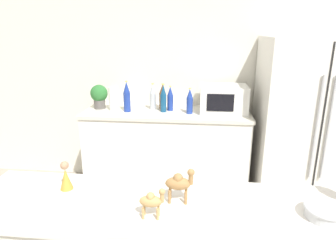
{
  "coord_description": "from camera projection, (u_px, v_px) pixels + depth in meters",
  "views": [
    {
      "loc": [
        0.07,
        -0.67,
        1.76
      ],
      "look_at": [
        -0.15,
        1.46,
        1.12
      ],
      "focal_mm": 32.0,
      "sensor_mm": 36.0,
      "label": 1
    }
  ],
  "objects": [
    {
      "name": "wall_back",
      "position": [
        193.0,
        75.0,
        3.39
      ],
      "size": [
        8.0,
        0.06,
        2.55
      ],
      "color": "silver",
      "rests_on": "ground_plane"
    },
    {
      "name": "back_counter",
      "position": [
        167.0,
        151.0,
        3.33
      ],
      "size": [
        1.76,
        0.63,
        0.94
      ],
      "color": "white",
      "rests_on": "ground_plane"
    },
    {
      "name": "refrigerator",
      "position": [
        306.0,
        125.0,
        3.0
      ],
      "size": [
        0.94,
        0.76,
        1.71
      ],
      "color": "silver",
      "rests_on": "ground_plane"
    },
    {
      "name": "potted_plant",
      "position": [
        99.0,
        95.0,
        3.25
      ],
      "size": [
        0.19,
        0.19,
        0.26
      ],
      "color": "#595451",
      "rests_on": "back_counter"
    },
    {
      "name": "paper_towel_roll",
      "position": [
        114.0,
        99.0,
        3.18
      ],
      "size": [
        0.11,
        0.11,
        0.25
      ],
      "color": "white",
      "rests_on": "back_counter"
    },
    {
      "name": "microwave",
      "position": [
        223.0,
        99.0,
        3.11
      ],
      "size": [
        0.48,
        0.37,
        0.28
      ],
      "color": "white",
      "rests_on": "back_counter"
    },
    {
      "name": "back_bottle_0",
      "position": [
        163.0,
        99.0,
        3.12
      ],
      "size": [
        0.06,
        0.06,
        0.29
      ],
      "color": "navy",
      "rests_on": "back_counter"
    },
    {
      "name": "back_bottle_1",
      "position": [
        163.0,
        97.0,
        3.26
      ],
      "size": [
        0.07,
        0.07,
        0.27
      ],
      "color": "brown",
      "rests_on": "back_counter"
    },
    {
      "name": "back_bottle_2",
      "position": [
        153.0,
        97.0,
        3.22
      ],
      "size": [
        0.07,
        0.07,
        0.28
      ],
      "color": "#B2B7BC",
      "rests_on": "back_counter"
    },
    {
      "name": "back_bottle_3",
      "position": [
        190.0,
        101.0,
        3.06
      ],
      "size": [
        0.07,
        0.07,
        0.27
      ],
      "color": "navy",
      "rests_on": "back_counter"
    },
    {
      "name": "back_bottle_4",
      "position": [
        170.0,
        99.0,
        3.17
      ],
      "size": [
        0.06,
        0.06,
        0.27
      ],
      "color": "navy",
      "rests_on": "back_counter"
    },
    {
      "name": "back_bottle_5",
      "position": [
        127.0,
        97.0,
        3.12
      ],
      "size": [
        0.07,
        0.07,
        0.32
      ],
      "color": "navy",
      "rests_on": "back_counter"
    },
    {
      "name": "fruit_bowl",
      "position": [
        326.0,
        212.0,
        1.28
      ],
      "size": [
        0.18,
        0.18,
        0.06
      ],
      "color": "#B7BABF",
      "rests_on": "bar_counter"
    },
    {
      "name": "camel_figurine",
      "position": [
        152.0,
        201.0,
        1.27
      ],
      "size": [
        0.11,
        0.05,
        0.14
      ],
      "color": "tan",
      "rests_on": "bar_counter"
    },
    {
      "name": "camel_figurine_second",
      "position": [
        179.0,
        183.0,
        1.38
      ],
      "size": [
        0.14,
        0.06,
        0.17
      ],
      "color": "olive",
      "rests_on": "bar_counter"
    },
    {
      "name": "wise_man_figurine_crimson",
      "position": [
        66.0,
        177.0,
        1.5
      ],
      "size": [
        0.06,
        0.06,
        0.15
      ],
      "color": "#B28933",
      "rests_on": "bar_counter"
    }
  ]
}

